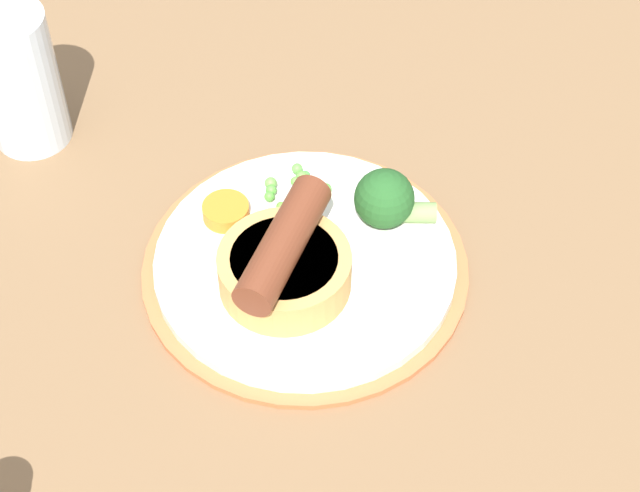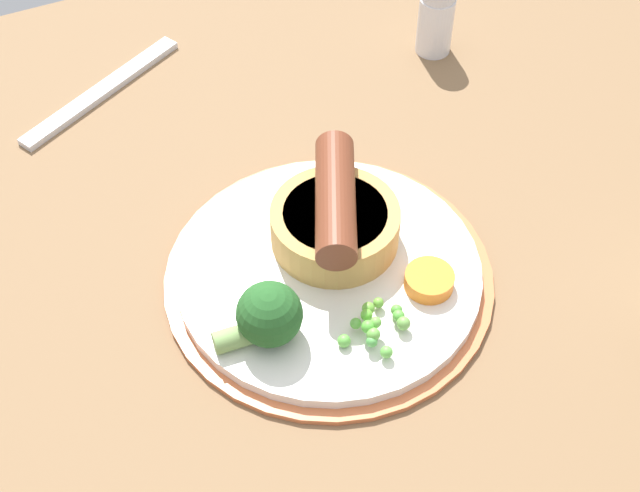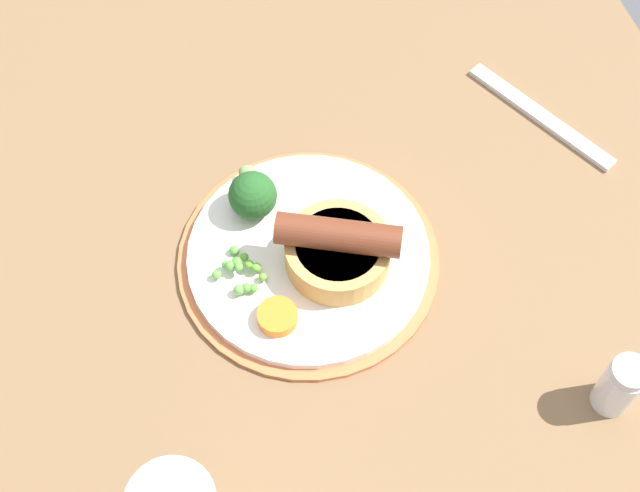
% 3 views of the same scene
% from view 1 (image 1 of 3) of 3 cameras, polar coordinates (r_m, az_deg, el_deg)
% --- Properties ---
extents(dining_table, '(1.10, 0.80, 0.03)m').
position_cam_1_polar(dining_table, '(0.80, 3.14, -3.66)').
color(dining_table, brown).
rests_on(dining_table, ground).
extents(dinner_plate, '(0.24, 0.24, 0.01)m').
position_cam_1_polar(dinner_plate, '(0.80, -0.79, -1.05)').
color(dinner_plate, '#CC6B3D').
rests_on(dinner_plate, dining_table).
extents(sausage_pudding, '(0.10, 0.11, 0.06)m').
position_cam_1_polar(sausage_pudding, '(0.76, -1.92, -0.96)').
color(sausage_pudding, tan).
rests_on(sausage_pudding, dinner_plate).
extents(pea_pile, '(0.05, 0.05, 0.02)m').
position_cam_1_polar(pea_pile, '(0.83, -1.35, 3.21)').
color(pea_pile, '#65AF44').
rests_on(pea_pile, dinner_plate).
extents(broccoli_floret_near, '(0.06, 0.05, 0.05)m').
position_cam_1_polar(broccoli_floret_near, '(0.80, 3.57, 2.50)').
color(broccoli_floret_near, '#235623').
rests_on(broccoli_floret_near, dinner_plate).
extents(carrot_slice_0, '(0.05, 0.05, 0.01)m').
position_cam_1_polar(carrot_slice_0, '(0.82, -5.04, 1.86)').
color(carrot_slice_0, orange).
rests_on(carrot_slice_0, dinner_plate).
extents(drinking_glass, '(0.06, 0.06, 0.12)m').
position_cam_1_polar(drinking_glass, '(0.90, -15.74, 8.57)').
color(drinking_glass, silver).
rests_on(drinking_glass, dining_table).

